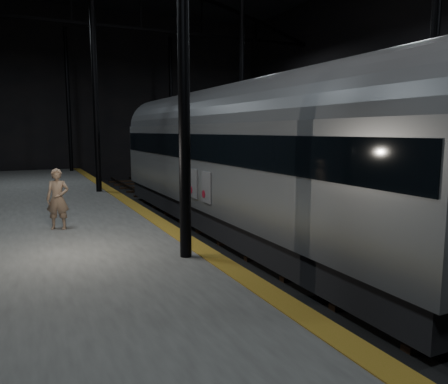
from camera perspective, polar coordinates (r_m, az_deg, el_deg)
ground at (r=15.44m, az=3.28°, el=-6.48°), size 44.00×44.00×0.00m
platform_left at (r=13.58m, az=-26.05°, el=-7.13°), size 9.00×43.80×1.00m
platform_right at (r=19.95m, az=22.64°, el=-2.32°), size 9.00×43.80×1.00m
tactile_strip at (r=14.00m, az=-8.51°, el=-3.84°), size 0.50×43.80×0.01m
track at (r=15.43m, az=3.28°, el=-6.23°), size 2.40×43.00×0.24m
train at (r=16.12m, az=1.18°, el=5.00°), size 3.03×20.22×5.41m
woman at (r=13.58m, az=-20.89°, el=-0.86°), size 0.75×0.62×1.78m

